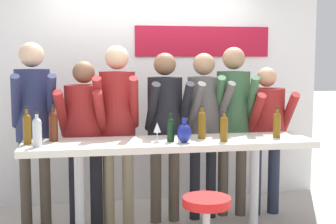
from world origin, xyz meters
name	(u,v)px	position (x,y,z in m)	size (l,w,h in m)	color
back_wall	(149,83)	(0.01, 1.41, 1.41)	(4.25, 0.12, 2.81)	white
tasting_table	(170,154)	(0.00, 0.00, 0.82)	(2.65, 0.63, 0.95)	silver
bar_stool	(206,223)	(0.16, -0.72, 0.41)	(0.40, 0.40, 0.62)	#B2B2B7
person_far_left	(33,113)	(-1.26, 0.59, 1.17)	(0.46, 0.60, 1.86)	#473D33
person_left	(84,126)	(-0.77, 0.51, 1.03)	(0.53, 0.62, 1.68)	black
person_center_left	(117,115)	(-0.44, 0.52, 1.14)	(0.47, 0.60, 1.83)	gray
person_center	(165,118)	(0.05, 0.53, 1.09)	(0.45, 0.57, 1.76)	#473D33
person_center_right	(204,116)	(0.47, 0.56, 1.10)	(0.46, 0.58, 1.76)	black
person_right	(233,111)	(0.80, 0.60, 1.14)	(0.48, 0.60, 1.82)	#473D33
person_far_right	(266,125)	(1.17, 0.59, 0.99)	(0.49, 0.55, 1.61)	#23283D
wine_bottle_0	(277,124)	(1.03, -0.03, 1.09)	(0.07, 0.07, 0.29)	brown
wine_bottle_1	(202,123)	(0.31, 0.04, 1.10)	(0.07, 0.07, 0.31)	brown
wine_bottle_2	(171,129)	(-0.01, -0.07, 1.07)	(0.07, 0.07, 0.26)	black
wine_bottle_3	(53,125)	(-1.04, 0.14, 1.10)	(0.08, 0.08, 0.33)	#4C1E0F
wine_bottle_4	(27,127)	(-1.26, 0.02, 1.10)	(0.07, 0.07, 0.33)	brown
wine_bottle_5	(224,127)	(0.47, -0.15, 1.08)	(0.07, 0.07, 0.28)	brown
wine_bottle_6	(37,131)	(-1.16, -0.12, 1.09)	(0.08, 0.08, 0.29)	#B7BCC1
wine_glass_0	(157,128)	(-0.13, -0.07, 1.08)	(0.07, 0.07, 0.18)	silver
decorative_vase	(184,133)	(0.10, -0.15, 1.04)	(0.13, 0.13, 0.22)	navy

